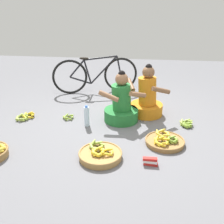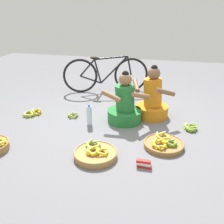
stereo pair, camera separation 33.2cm
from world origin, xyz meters
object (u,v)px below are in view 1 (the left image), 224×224
at_px(vendor_woman_behind, 147,99).
at_px(banana_basket_back_right, 100,154).
at_px(loose_bananas_front_left, 25,117).
at_px(packet_carton_stack, 150,161).
at_px(loose_bananas_front_center, 187,124).
at_px(vendor_woman_front, 121,105).
at_px(banana_basket_back_left, 165,141).
at_px(loose_bananas_near_bicycle, 68,117).
at_px(water_bottle, 87,116).
at_px(bicycle_leaning, 96,75).

xyz_separation_m(vendor_woman_behind, banana_basket_back_right, (-0.52, -1.34, -0.22)).
distance_m(banana_basket_back_right, loose_bananas_front_left, 1.65).
xyz_separation_m(loose_bananas_front_left, packet_carton_stack, (1.94, -1.00, 0.01)).
height_order(banana_basket_back_right, loose_bananas_front_center, banana_basket_back_right).
bearing_deg(vendor_woman_front, banana_basket_back_left, -45.03).
height_order(banana_basket_back_left, banana_basket_back_right, banana_basket_back_right).
bearing_deg(banana_basket_back_left, packet_carton_stack, -111.10).
relative_size(vendor_woman_front, banana_basket_back_right, 1.53).
bearing_deg(vendor_woman_front, banana_basket_back_right, -97.68).
bearing_deg(packet_carton_stack, loose_bananas_front_left, 152.87).
xyz_separation_m(banana_basket_back_left, banana_basket_back_right, (-0.77, -0.42, 0.01)).
height_order(loose_bananas_front_center, loose_bananas_near_bicycle, loose_bananas_front_center).
distance_m(vendor_woman_front, banana_basket_back_right, 1.08).
relative_size(vendor_woman_behind, water_bottle, 2.62).
bearing_deg(loose_bananas_near_bicycle, banana_basket_back_left, -21.65).
xyz_separation_m(banana_basket_back_left, packet_carton_stack, (-0.19, -0.49, 0.00)).
bearing_deg(packet_carton_stack, loose_bananas_front_center, 62.92).
bearing_deg(vendor_woman_front, loose_bananas_front_left, -175.15).
relative_size(banana_basket_back_right, loose_bananas_front_center, 1.92).
bearing_deg(banana_basket_back_right, loose_bananas_front_center, 41.43).
bearing_deg(vendor_woman_behind, banana_basket_back_left, -74.88).
bearing_deg(bicycle_leaning, vendor_woman_front, -63.38).
distance_m(vendor_woman_front, loose_bananas_near_bicycle, 0.86).
relative_size(bicycle_leaning, loose_bananas_front_center, 6.08).
relative_size(bicycle_leaning, water_bottle, 5.15).
bearing_deg(water_bottle, bicycle_leaning, 95.90).
bearing_deg(vendor_woman_front, loose_bananas_front_center, -3.63).
relative_size(banana_basket_back_left, loose_bananas_front_center, 1.89).
distance_m(vendor_woman_front, loose_bananas_front_center, 1.01).
height_order(vendor_woman_behind, banana_basket_back_left, vendor_woman_behind).
height_order(vendor_woman_behind, bicycle_leaning, vendor_woman_behind).
relative_size(vendor_woman_behind, banana_basket_back_left, 1.63).
xyz_separation_m(bicycle_leaning, banana_basket_back_left, (1.27, -1.91, -0.32)).
xyz_separation_m(vendor_woman_behind, loose_bananas_near_bicycle, (-1.21, -0.34, -0.24)).
distance_m(banana_basket_back_right, packet_carton_stack, 0.58).
bearing_deg(loose_bananas_front_left, packet_carton_stack, -27.13).
bearing_deg(bicycle_leaning, vendor_woman_behind, -44.14).
bearing_deg(loose_bananas_front_left, vendor_woman_front, 4.85).
bearing_deg(vendor_woman_front, loose_bananas_near_bicycle, -176.49).
xyz_separation_m(vendor_woman_front, loose_bananas_front_left, (-1.50, -0.13, -0.22)).
relative_size(banana_basket_back_right, water_bottle, 1.62).
bearing_deg(loose_bananas_near_bicycle, loose_bananas_front_center, -0.36).
height_order(bicycle_leaning, banana_basket_back_left, bicycle_leaning).
height_order(bicycle_leaning, loose_bananas_front_left, bicycle_leaning).
bearing_deg(vendor_woman_behind, loose_bananas_front_center, -30.34).
bearing_deg(vendor_woman_behind, loose_bananas_front_left, -167.54).
bearing_deg(banana_basket_back_right, vendor_woman_behind, 68.73).
distance_m(water_bottle, packet_carton_stack, 1.28).
distance_m(vendor_woman_behind, banana_basket_back_left, 0.98).
height_order(loose_bananas_near_bicycle, packet_carton_stack, packet_carton_stack).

